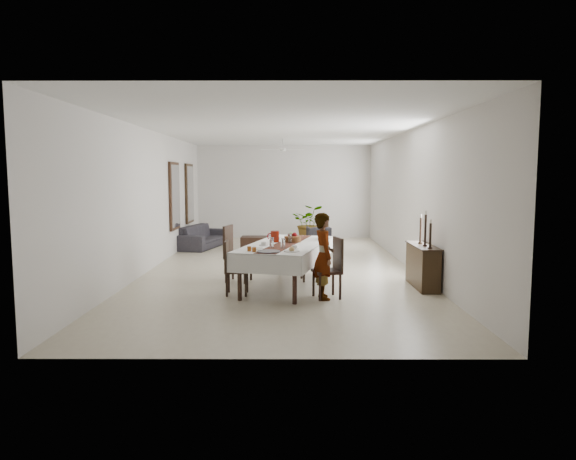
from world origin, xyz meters
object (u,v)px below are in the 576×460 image
at_px(sideboard_body, 423,267).
at_px(red_pitcher, 275,236).
at_px(sofa, 203,236).
at_px(woman, 324,256).
at_px(dining_table_top, 286,246).

bearing_deg(sideboard_body, red_pitcher, 175.55).
height_order(sideboard_body, sofa, sideboard_body).
xyz_separation_m(woman, sofa, (-3.23, 6.56, -0.42)).
distance_m(woman, sofa, 7.33).
distance_m(red_pitcher, sofa, 5.89).
distance_m(woman, sideboard_body, 2.24).
height_order(red_pitcher, sofa, red_pitcher).
xyz_separation_m(red_pitcher, woman, (0.89, -1.20, -0.20)).
bearing_deg(red_pitcher, dining_table_top, -45.72).
xyz_separation_m(dining_table_top, red_pitcher, (-0.23, 0.23, 0.15)).
height_order(dining_table_top, sideboard_body, dining_table_top).
bearing_deg(dining_table_top, sideboard_body, 14.96).
bearing_deg(woman, dining_table_top, 24.98).
height_order(dining_table_top, woman, woman).
distance_m(dining_table_top, sideboard_body, 2.67).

